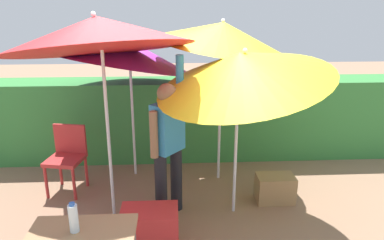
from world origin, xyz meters
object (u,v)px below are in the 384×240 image
person_vendor (168,141)px  crate_cardboard (275,188)px  cooler_box (150,228)px  umbrella_navy (222,34)px  umbrella_orange (242,68)px  umbrella_yellow (98,33)px  chair_plastic (67,155)px  umbrella_rainbow (128,53)px  bottle_water (73,218)px

person_vendor → crate_cardboard: bearing=9.5°
cooler_box → crate_cardboard: bearing=28.8°
umbrella_navy → cooler_box: size_ratio=4.08×
umbrella_orange → umbrella_yellow: (-1.49, -0.03, 0.37)m
umbrella_navy → person_vendor: size_ratio=1.26×
umbrella_navy → chair_plastic: 2.59m
umbrella_rainbow → umbrella_orange: 1.77m
umbrella_orange → crate_cardboard: umbrella_orange is taller
umbrella_navy → crate_cardboard: 2.09m
umbrella_orange → umbrella_yellow: size_ratio=0.89×
person_vendor → crate_cardboard: person_vendor is taller
umbrella_navy → umbrella_rainbow: bearing=170.5°
umbrella_rainbow → crate_cardboard: size_ratio=4.69×
person_vendor → chair_plastic: size_ratio=2.11×
umbrella_yellow → chair_plastic: umbrella_yellow is taller
umbrella_navy → umbrella_orange: bearing=-84.7°
umbrella_rainbow → person_vendor: bearing=-65.0°
person_vendor → cooler_box: bearing=-107.4°
umbrella_orange → bottle_water: bearing=-136.0°
crate_cardboard → bottle_water: (-2.03, -1.68, 0.72)m
umbrella_yellow → person_vendor: bearing=4.2°
person_vendor → crate_cardboard: 1.56m
person_vendor → chair_plastic: bearing=153.3°
cooler_box → umbrella_orange: bearing=31.1°
chair_plastic → bottle_water: bearing=-72.7°
umbrella_rainbow → umbrella_orange: size_ratio=0.99×
bottle_water → umbrella_yellow: bearing=89.9°
umbrella_orange → person_vendor: (-0.80, 0.02, -0.83)m
umbrella_rainbow → chair_plastic: size_ratio=2.50×
person_vendor → chair_plastic: person_vendor is taller
crate_cardboard → bottle_water: bearing=-140.4°
cooler_box → person_vendor: bearing=72.6°
umbrella_rainbow → crate_cardboard: bearing=-25.9°
umbrella_rainbow → umbrella_navy: 1.29m
chair_plastic → cooler_box: bearing=-48.3°
umbrella_rainbow → cooler_box: 2.38m
umbrella_orange → umbrella_rainbow: bearing=139.1°
person_vendor → umbrella_yellow: bearing=-175.8°
umbrella_orange → chair_plastic: umbrella_orange is taller
crate_cardboard → chair_plastic: bearing=170.5°
cooler_box → crate_cardboard: 1.76m
crate_cardboard → bottle_water: size_ratio=1.97×
umbrella_orange → cooler_box: umbrella_orange is taller
umbrella_rainbow → umbrella_orange: bearing=-40.9°
umbrella_yellow → chair_plastic: size_ratio=2.85×
person_vendor → bottle_water: (-0.69, -1.46, -0.04)m
umbrella_orange → umbrella_navy: size_ratio=0.95×
person_vendor → bottle_water: bearing=-115.2°
umbrella_rainbow → bottle_water: umbrella_rainbow is taller
person_vendor → cooler_box: size_ratio=3.23×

